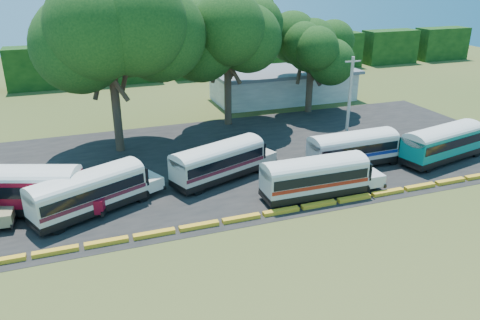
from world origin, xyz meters
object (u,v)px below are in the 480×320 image
object	(u,v)px
bus_white_red	(317,175)
bus_teal	(444,141)
bus_red	(18,187)
bus_cream_west	(90,190)
tree_west	(108,28)

from	to	relation	value
bus_white_red	bus_teal	world-z (taller)	bus_teal
bus_white_red	bus_teal	xyz separation A→B (m)	(14.16, 2.55, 0.10)
bus_red	bus_teal	distance (m)	34.97
bus_red	bus_cream_west	size ratio (longest dim) A/B	1.12
bus_cream_west	tree_west	distance (m)	15.86
bus_red	bus_teal	world-z (taller)	bus_red
bus_teal	bus_white_red	bearing A→B (deg)	177.95
tree_west	bus_teal	bearing A→B (deg)	-25.31
bus_white_red	tree_west	xyz separation A→B (m)	(-12.76, 15.29, 9.58)
bus_white_red	bus_teal	size ratio (longest dim) A/B	0.94
bus_red	tree_west	bearing A→B (deg)	73.01
bus_red	bus_teal	xyz separation A→B (m)	(34.90, -2.19, -0.14)
bus_red	bus_white_red	world-z (taller)	bus_red
bus_red	tree_west	xyz separation A→B (m)	(7.98, 10.54, 9.34)
bus_white_red	tree_west	bearing A→B (deg)	130.34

